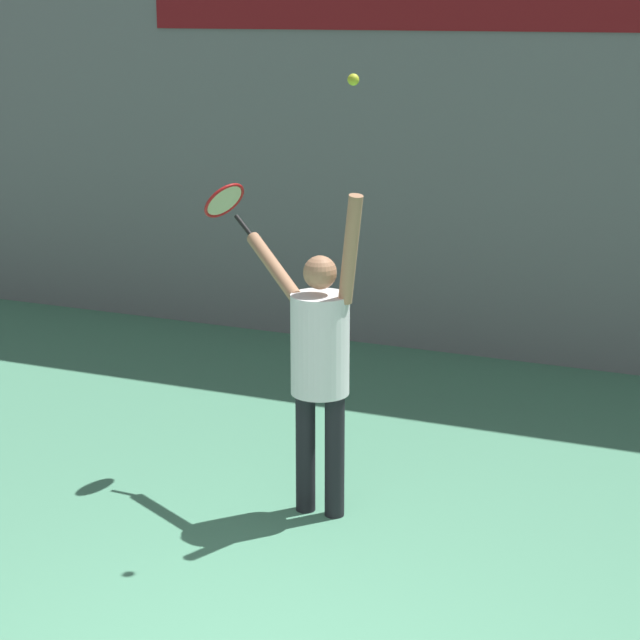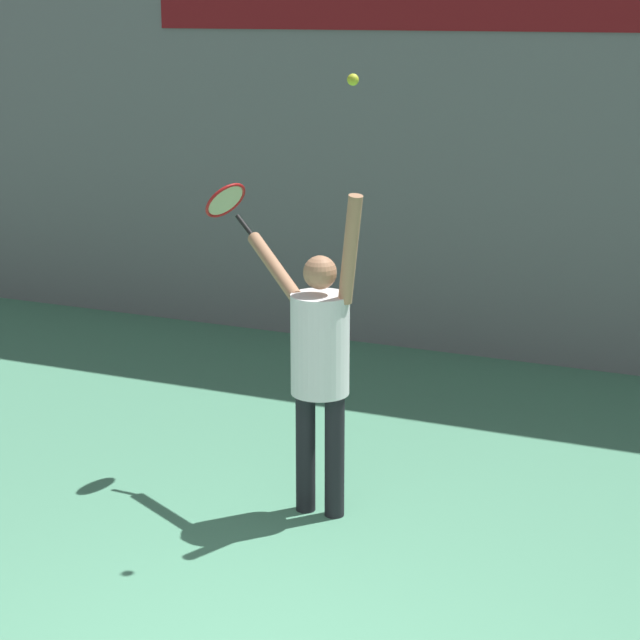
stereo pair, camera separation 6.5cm
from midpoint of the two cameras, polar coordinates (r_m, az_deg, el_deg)
back_wall at (r=10.65m, az=11.75°, el=10.87°), size 18.00×0.10×5.00m
tennis_player at (r=7.42m, az=0.21°, el=-1.73°), size 1.05×0.65×2.16m
tennis_racket at (r=8.05m, az=-4.37°, el=5.79°), size 0.44×0.38×0.37m
tennis_ball at (r=6.85m, az=1.91°, el=11.74°), size 0.07×0.07×0.07m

